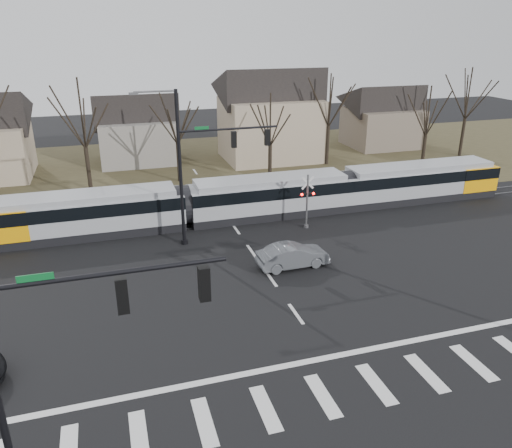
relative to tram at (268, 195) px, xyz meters
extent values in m
plane|color=black|center=(-3.15, -16.00, -1.67)|extent=(140.00, 140.00, 0.00)
cube|color=#38331E|center=(-3.15, 16.00, -1.66)|extent=(140.00, 28.00, 0.01)
cube|color=silver|center=(-11.55, -20.00, -1.66)|extent=(0.60, 2.60, 0.01)
cube|color=silver|center=(-9.15, -20.00, -1.66)|extent=(0.60, 2.60, 0.01)
cube|color=silver|center=(-6.75, -20.00, -1.66)|extent=(0.60, 2.60, 0.01)
cube|color=silver|center=(-4.35, -20.00, -1.66)|extent=(0.60, 2.60, 0.01)
cube|color=silver|center=(-1.95, -20.00, -1.66)|extent=(0.60, 2.60, 0.01)
cube|color=silver|center=(0.45, -20.00, -1.66)|extent=(0.60, 2.60, 0.01)
cube|color=silver|center=(2.85, -20.00, -1.66)|extent=(0.60, 2.60, 0.01)
cube|color=silver|center=(-3.15, -17.80, -1.66)|extent=(28.00, 0.35, 0.01)
cube|color=silver|center=(-3.15, -14.00, -1.66)|extent=(0.18, 2.00, 0.01)
cube|color=silver|center=(-3.15, -10.00, -1.66)|extent=(0.18, 2.00, 0.01)
cube|color=silver|center=(-3.15, -6.00, -1.66)|extent=(0.18, 2.00, 0.01)
cube|color=silver|center=(-3.15, -2.00, -1.66)|extent=(0.18, 2.00, 0.01)
cube|color=silver|center=(-3.15, 2.00, -1.66)|extent=(0.18, 2.00, 0.01)
cube|color=silver|center=(-3.15, 6.00, -1.66)|extent=(0.18, 2.00, 0.01)
cube|color=silver|center=(-3.15, 10.00, -1.66)|extent=(0.18, 2.00, 0.01)
cube|color=silver|center=(-3.15, 14.00, -1.66)|extent=(0.18, 2.00, 0.01)
cube|color=#59595E|center=(-3.15, -0.90, -1.64)|extent=(90.00, 0.12, 0.06)
cube|color=#59595E|center=(-3.15, 0.50, -1.64)|extent=(90.00, 0.12, 0.06)
cube|color=gray|center=(-13.46, 0.00, -0.14)|extent=(13.64, 2.94, 3.06)
cube|color=black|center=(-13.46, 0.00, 0.48)|extent=(13.66, 2.98, 0.89)
cube|color=#FFA607|center=(-18.60, 0.00, -0.04)|extent=(3.36, 3.00, 2.05)
cube|color=gray|center=(0.19, 0.00, -0.14)|extent=(12.59, 2.94, 3.06)
cube|color=black|center=(0.19, 0.00, 0.48)|extent=(12.61, 2.98, 0.89)
cube|color=gray|center=(13.31, 0.00, -0.14)|extent=(13.64, 2.94, 3.06)
cube|color=black|center=(13.31, 0.00, 0.48)|extent=(13.66, 2.98, 0.89)
cube|color=#FFA607|center=(18.45, 0.00, -0.04)|extent=(3.36, 3.00, 2.05)
imported|color=#56585E|center=(-1.38, -8.86, -0.94)|extent=(1.89, 4.54, 1.46)
cylinder|color=black|center=(-11.90, -22.00, 5.93)|extent=(6.50, 0.14, 0.14)
cube|color=#0C5926|center=(-13.65, -22.00, 6.08)|extent=(0.90, 0.03, 0.22)
cube|color=black|center=(-11.57, -22.00, 5.23)|extent=(0.32, 0.32, 1.05)
sphere|color=#FF0C07|center=(-11.57, -22.00, 5.56)|extent=(0.22, 0.22, 0.22)
cube|color=black|center=(-9.30, -22.00, 5.23)|extent=(0.32, 0.32, 1.05)
sphere|color=#FF0C07|center=(-9.30, -22.00, 5.56)|extent=(0.22, 0.22, 0.22)
cylinder|color=black|center=(-7.15, -3.50, 3.43)|extent=(0.22, 0.22, 10.20)
cylinder|color=black|center=(-7.15, -3.50, -1.52)|extent=(0.44, 0.44, 0.30)
cylinder|color=black|center=(-3.90, -3.50, 5.93)|extent=(6.50, 0.14, 0.14)
cube|color=#0C5926|center=(-5.65, -3.50, 6.08)|extent=(0.90, 0.03, 0.22)
cube|color=black|center=(-3.57, -3.50, 5.23)|extent=(0.32, 0.32, 1.05)
sphere|color=#FF0C07|center=(-3.57, -3.50, 5.56)|extent=(0.22, 0.22, 0.22)
cube|color=black|center=(-1.30, -3.50, 5.23)|extent=(0.32, 0.32, 1.05)
sphere|color=#FF0C07|center=(-1.30, -3.50, 5.56)|extent=(0.22, 0.22, 0.22)
cube|color=#59595B|center=(-9.65, -3.50, 8.35)|extent=(0.55, 0.22, 0.14)
cylinder|color=#59595B|center=(1.85, -3.20, 0.33)|extent=(0.14, 0.14, 4.00)
cylinder|color=#59595B|center=(1.85, -3.20, -1.57)|extent=(0.36, 0.36, 0.20)
cube|color=silver|center=(1.85, -3.20, 1.73)|extent=(0.95, 0.04, 0.95)
cube|color=silver|center=(1.85, -3.20, 1.73)|extent=(0.95, 0.04, 0.95)
cube|color=black|center=(1.85, -3.20, 0.93)|extent=(1.00, 0.10, 0.12)
sphere|color=#FF0C07|center=(1.40, -3.28, 0.93)|extent=(0.18, 0.18, 0.18)
sphere|color=#FF0C07|center=(2.30, -3.28, 0.93)|extent=(0.18, 0.18, 0.18)
cube|color=gray|center=(-8.15, 20.00, 0.58)|extent=(8.00, 7.00, 4.50)
cube|color=gray|center=(5.85, 17.00, 1.58)|extent=(10.00, 8.00, 6.50)
cube|color=#675A4C|center=(20.85, 19.00, 0.58)|extent=(8.00, 7.00, 4.50)
camera|label=1|loc=(-11.57, -34.46, 12.07)|focal=35.00mm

